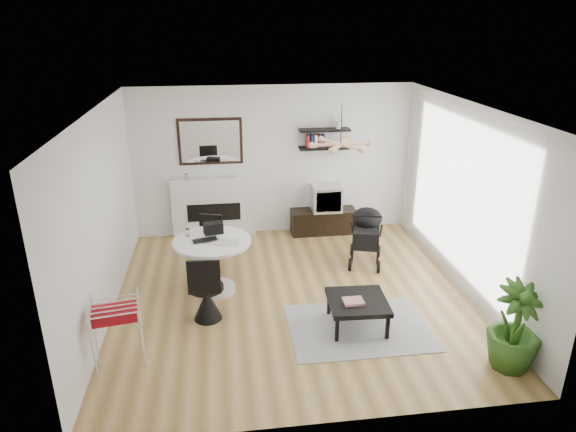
{
  "coord_description": "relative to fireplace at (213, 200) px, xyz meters",
  "views": [
    {
      "loc": [
        -0.93,
        -6.43,
        3.77
      ],
      "look_at": [
        -0.01,
        0.4,
        1.1
      ],
      "focal_mm": 32.0,
      "sensor_mm": 36.0,
      "label": 1
    }
  ],
  "objects": [
    {
      "name": "shelf_lower",
      "position": [
        2.0,
        -0.05,
        0.91
      ],
      "size": [
        0.9,
        0.25,
        0.04
      ],
      "primitive_type": "cube",
      "color": "black",
      "rests_on": "wall_back"
    },
    {
      "name": "black_bag",
      "position": [
        0.01,
        -1.85,
        0.21
      ],
      "size": [
        0.3,
        0.22,
        0.16
      ],
      "primitive_type": "cube",
      "rotation": [
        0.0,
        0.0,
        0.21
      ],
      "color": "black",
      "rests_on": "dining_table"
    },
    {
      "name": "sheer_curtain",
      "position": [
        3.5,
        -2.22,
        0.66
      ],
      "size": [
        0.04,
        3.6,
        2.6
      ],
      "primitive_type": "cube",
      "color": "white",
      "rests_on": "wall_right"
    },
    {
      "name": "chair_near",
      "position": [
        -0.1,
        -2.86,
        -0.38
      ],
      "size": [
        0.46,
        0.47,
        0.96
      ],
      "rotation": [
        0.0,
        0.0,
        3.08
      ],
      "color": "black",
      "rests_on": "floor"
    },
    {
      "name": "wall_left",
      "position": [
        -1.4,
        -2.42,
        0.66
      ],
      "size": [
        0.0,
        5.0,
        5.0
      ],
      "primitive_type": "plane",
      "rotation": [
        1.57,
        0.0,
        1.57
      ],
      "color": "white",
      "rests_on": "floor"
    },
    {
      "name": "fireplace",
      "position": [
        0.0,
        0.0,
        0.0
      ],
      "size": [
        1.5,
        0.17,
        2.16
      ],
      "color": "white",
      "rests_on": "floor"
    },
    {
      "name": "drinking_glass",
      "position": [
        -0.37,
        -1.9,
        0.18
      ],
      "size": [
        0.06,
        0.06,
        0.11
      ],
      "primitive_type": "cylinder",
      "color": "white",
      "rests_on": "dining_table"
    },
    {
      "name": "ceiling",
      "position": [
        1.1,
        -2.42,
        2.01
      ],
      "size": [
        5.0,
        5.0,
        0.0
      ],
      "primitive_type": "plane",
      "color": "white",
      "rests_on": "wall_back"
    },
    {
      "name": "laptop",
      "position": [
        -0.1,
        -2.17,
        0.14
      ],
      "size": [
        0.4,
        0.31,
        0.03
      ],
      "primitive_type": "imported",
      "rotation": [
        0.0,
        0.0,
        0.27
      ],
      "color": "black",
      "rests_on": "dining_table"
    },
    {
      "name": "tv_console",
      "position": [
        2.0,
        -0.14,
        -0.46
      ],
      "size": [
        1.19,
        0.42,
        0.45
      ],
      "primitive_type": "cube",
      "color": "black",
      "rests_on": "floor"
    },
    {
      "name": "magazines",
      "position": [
        1.74,
        -3.35,
        -0.27
      ],
      "size": [
        0.26,
        0.21,
        0.04
      ],
      "primitive_type": "cube",
      "rotation": [
        0.0,
        0.0,
        0.02
      ],
      "color": "#C43141",
      "rests_on": "coffee_table"
    },
    {
      "name": "floor",
      "position": [
        1.1,
        -2.42,
        -0.69
      ],
      "size": [
        5.0,
        5.0,
        0.0
      ],
      "primitive_type": "plane",
      "color": "olive",
      "rests_on": "ground"
    },
    {
      "name": "wall_right",
      "position": [
        3.6,
        -2.42,
        0.66
      ],
      "size": [
        0.0,
        5.0,
        5.0
      ],
      "primitive_type": "plane",
      "rotation": [
        1.57,
        0.0,
        -1.57
      ],
      "color": "white",
      "rests_on": "floor"
    },
    {
      "name": "coffee_table",
      "position": [
        1.82,
        -3.29,
        -0.33
      ],
      "size": [
        0.78,
        0.78,
        0.38
      ],
      "rotation": [
        0.0,
        0.0,
        -0.05
      ],
      "color": "black",
      "rests_on": "rug"
    },
    {
      "name": "dining_table",
      "position": [
        -0.01,
        -2.1,
        -0.15
      ],
      "size": [
        1.12,
        1.12,
        0.82
      ],
      "color": "white",
      "rests_on": "floor"
    },
    {
      "name": "potted_plant",
      "position": [
        3.35,
        -4.32,
        -0.16
      ],
      "size": [
        0.73,
        0.73,
        1.05
      ],
      "primitive_type": "imported",
      "rotation": [
        0.0,
        0.0,
        0.27
      ],
      "color": "#2F5E1A",
      "rests_on": "floor"
    },
    {
      "name": "stroller",
      "position": [
        2.44,
        -1.45,
        -0.25
      ],
      "size": [
        0.71,
        0.91,
        1.0
      ],
      "rotation": [
        0.0,
        0.0,
        -0.3
      ],
      "color": "black",
      "rests_on": "floor"
    },
    {
      "name": "newspaper",
      "position": [
        0.2,
        -2.2,
        0.14
      ],
      "size": [
        0.36,
        0.31,
        0.01
      ],
      "primitive_type": "cube",
      "rotation": [
        0.0,
        0.0,
        -0.17
      ],
      "color": "white",
      "rests_on": "dining_table"
    },
    {
      "name": "drying_rack",
      "position": [
        -1.08,
        -3.74,
        -0.25
      ],
      "size": [
        0.62,
        0.59,
        0.82
      ],
      "rotation": [
        0.0,
        0.0,
        0.16
      ],
      "color": "white",
      "rests_on": "floor"
    },
    {
      "name": "wall_back",
      "position": [
        1.1,
        0.08,
        0.66
      ],
      "size": [
        5.0,
        0.0,
        5.0
      ],
      "primitive_type": "plane",
      "rotation": [
        1.57,
        0.0,
        0.0
      ],
      "color": "white",
      "rests_on": "floor"
    },
    {
      "name": "rug",
      "position": [
        1.84,
        -3.33,
        -0.68
      ],
      "size": [
        1.82,
        1.31,
        0.01
      ],
      "primitive_type": "cube",
      "color": "#A8A8A8",
      "rests_on": "floor"
    },
    {
      "name": "pendant_lamp",
      "position": [
        1.8,
        -2.12,
        1.46
      ],
      "size": [
        0.9,
        0.9,
        0.1
      ],
      "primitive_type": null,
      "color": "tan",
      "rests_on": "ceiling"
    },
    {
      "name": "shelf_upper",
      "position": [
        2.0,
        -0.05,
        1.23
      ],
      "size": [
        0.9,
        0.25,
        0.04
      ],
      "primitive_type": "cube",
      "color": "black",
      "rests_on": "wall_back"
    },
    {
      "name": "chair_far",
      "position": [
        -0.09,
        -1.4,
        -0.41
      ],
      "size": [
        0.46,
        0.47,
        0.88
      ],
      "rotation": [
        0.0,
        0.0,
        -0.32
      ],
      "color": "black",
      "rests_on": "floor"
    },
    {
      "name": "crt_tv",
      "position": [
        2.05,
        -0.15,
        -0.0
      ],
      "size": [
        0.53,
        0.47,
        0.47
      ],
      "color": "silver",
      "rests_on": "tv_console"
    }
  ]
}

